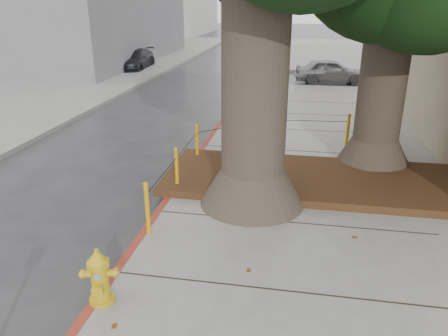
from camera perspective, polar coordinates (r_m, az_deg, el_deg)
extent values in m
plane|color=#28282B|center=(6.42, 3.40, -16.31)|extent=(140.00, 140.00, 0.00)
cube|color=slate|center=(35.69, 19.57, 14.01)|extent=(16.00, 20.00, 0.15)
cube|color=maroon|center=(8.85, -7.55, -4.58)|extent=(0.14, 26.00, 0.16)
cube|color=black|center=(9.69, 11.57, -1.47)|extent=(6.40, 2.60, 0.16)
cone|color=#4C3F33|center=(8.52, 3.70, -2.35)|extent=(2.04, 2.04, 0.70)
cylinder|color=#4C3F33|center=(7.92, 4.05, 11.21)|extent=(1.20, 1.20, 4.22)
cone|color=#4C3F33|center=(10.95, 18.93, 1.98)|extent=(1.77, 1.77, 0.70)
cylinder|color=#4C3F33|center=(10.53, 20.13, 11.36)|extent=(1.04, 1.04, 3.84)
cylinder|color=orange|center=(7.49, -9.97, -5.29)|extent=(0.08, 0.08, 0.90)
sphere|color=orange|center=(7.30, -10.19, -2.13)|extent=(0.09, 0.09, 0.09)
cylinder|color=orange|center=(9.05, -6.17, -0.29)|extent=(0.08, 0.08, 0.90)
sphere|color=orange|center=(8.89, -6.28, 2.41)|extent=(0.09, 0.09, 0.09)
cylinder|color=orange|center=(10.68, -3.51, 3.22)|extent=(0.08, 0.08, 0.90)
sphere|color=orange|center=(10.55, -3.56, 5.54)|extent=(0.09, 0.09, 0.09)
cylinder|color=orange|center=(11.87, 5.29, 5.03)|extent=(0.08, 0.08, 0.90)
sphere|color=orange|center=(11.75, 5.36, 7.14)|extent=(0.09, 0.09, 0.09)
cylinder|color=orange|center=(12.09, 15.85, 4.60)|extent=(0.08, 0.08, 0.90)
sphere|color=orange|center=(11.97, 16.06, 6.66)|extent=(0.09, 0.09, 0.09)
cylinder|color=black|center=(8.15, -7.98, -0.82)|extent=(0.02, 1.80, 0.02)
cylinder|color=black|center=(9.77, -4.77, 3.10)|extent=(0.02, 1.80, 0.02)
cylinder|color=black|center=(11.17, 1.13, 5.51)|extent=(1.51, 1.51, 0.02)
cylinder|color=black|center=(11.86, 10.71, 6.09)|extent=(2.20, 0.22, 0.02)
cylinder|color=gold|center=(6.27, -15.60, -16.16)|extent=(0.41, 0.41, 0.06)
cylinder|color=gold|center=(6.11, -15.87, -14.06)|extent=(0.28, 0.28, 0.52)
cylinder|color=gold|center=(5.96, -16.13, -11.94)|extent=(0.37, 0.37, 0.07)
cone|color=gold|center=(5.91, -16.23, -11.14)|extent=(0.34, 0.34, 0.15)
cylinder|color=gold|center=(5.86, -16.33, -10.36)|extent=(0.07, 0.07, 0.05)
cylinder|color=gold|center=(6.07, -17.27, -13.07)|extent=(0.16, 0.13, 0.09)
cylinder|color=gold|center=(6.01, -14.70, -13.11)|extent=(0.16, 0.13, 0.09)
cylinder|color=gold|center=(6.01, -16.08, -14.75)|extent=(0.17, 0.18, 0.14)
cube|color=#5999D8|center=(5.93, -16.22, -13.56)|extent=(0.07, 0.02, 0.07)
imported|color=#939397|center=(22.37, 13.76, 12.20)|extent=(3.57, 1.75, 1.17)
imported|color=black|center=(26.41, -11.64, 13.68)|extent=(1.85, 4.07, 1.15)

